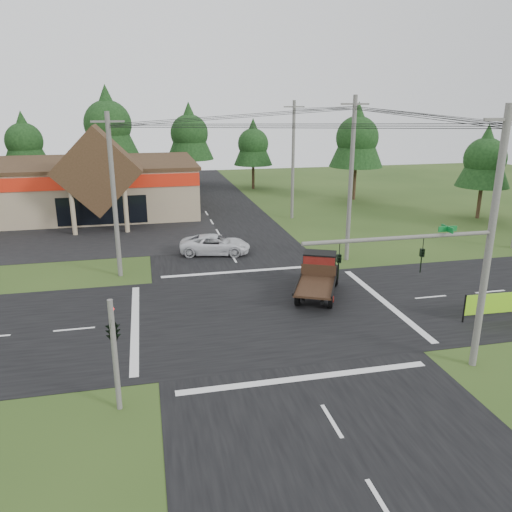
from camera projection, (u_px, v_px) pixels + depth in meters
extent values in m
plane|color=#294117|center=(266.00, 312.00, 27.32)|extent=(120.00, 120.00, 0.00)
cube|color=black|center=(266.00, 312.00, 27.31)|extent=(12.00, 120.00, 0.02)
cube|color=black|center=(266.00, 312.00, 27.31)|extent=(120.00, 12.00, 0.02)
cube|color=black|center=(52.00, 238.00, 42.11)|extent=(28.00, 14.00, 0.02)
cube|color=tan|center=(46.00, 189.00, 51.21)|extent=(30.00, 15.00, 5.00)
cube|color=#392817|center=(43.00, 164.00, 50.46)|extent=(30.40, 15.40, 0.30)
cube|color=#AA1D0D|center=(29.00, 185.00, 43.70)|extent=(30.00, 0.12, 1.20)
cube|color=#392817|center=(98.00, 170.00, 43.71)|extent=(7.78, 4.00, 7.78)
cylinder|color=tan|center=(73.00, 212.00, 42.64)|extent=(0.40, 0.40, 4.00)
cylinder|color=tan|center=(126.00, 210.00, 43.56)|extent=(0.40, 0.40, 4.00)
cube|color=black|center=(102.00, 210.00, 45.75)|extent=(8.00, 0.08, 2.60)
cylinder|color=#595651|center=(483.00, 290.00, 20.85)|extent=(0.24, 0.24, 7.00)
cylinder|color=#595651|center=(401.00, 238.00, 19.28)|extent=(8.00, 0.16, 0.16)
imported|color=black|center=(422.00, 261.00, 19.79)|extent=(0.16, 0.20, 1.00)
imported|color=black|center=(339.00, 267.00, 19.06)|extent=(0.16, 0.20, 1.00)
cube|color=#0C6626|center=(448.00, 229.00, 19.62)|extent=(0.80, 0.04, 0.22)
cylinder|color=#595651|center=(115.00, 356.00, 18.11)|extent=(0.20, 0.20, 4.40)
imported|color=black|center=(112.00, 316.00, 17.85)|extent=(0.53, 2.48, 1.00)
sphere|color=#FF0C0C|center=(111.00, 309.00, 17.94)|extent=(0.18, 0.18, 0.18)
cylinder|color=#595651|center=(490.00, 244.00, 20.26)|extent=(0.30, 0.30, 11.00)
cube|color=#595651|center=(508.00, 119.00, 18.81)|extent=(2.00, 0.12, 0.12)
cylinder|color=#595651|center=(114.00, 197.00, 31.56)|extent=(0.30, 0.30, 10.50)
cube|color=#595651|center=(108.00, 121.00, 30.18)|extent=(2.00, 0.12, 0.12)
cylinder|color=#595651|center=(351.00, 181.00, 34.74)|extent=(0.30, 0.30, 11.50)
cube|color=#595651|center=(355.00, 104.00, 33.22)|extent=(2.00, 0.12, 0.12)
cylinder|color=#595651|center=(293.00, 161.00, 47.84)|extent=(0.30, 0.30, 11.20)
cube|color=#595651|center=(294.00, 107.00, 46.36)|extent=(2.00, 0.12, 0.12)
cylinder|color=#332316|center=(29.00, 180.00, 61.79)|extent=(0.36, 0.36, 3.50)
cone|color=black|center=(24.00, 139.00, 60.29)|extent=(5.60, 5.60, 6.60)
sphere|color=black|center=(24.00, 141.00, 60.38)|extent=(4.40, 4.40, 4.40)
cylinder|color=#332316|center=(112.00, 175.00, 62.78)|extent=(0.36, 0.36, 4.55)
cone|color=black|center=(107.00, 121.00, 60.84)|extent=(7.28, 7.28, 8.58)
sphere|color=black|center=(108.00, 124.00, 60.96)|extent=(5.72, 5.72, 5.72)
cylinder|color=#332316|center=(191.00, 174.00, 65.90)|extent=(0.36, 0.36, 3.85)
cone|color=black|center=(189.00, 131.00, 64.26)|extent=(6.16, 6.16, 7.26)
sphere|color=black|center=(189.00, 133.00, 64.36)|extent=(4.84, 4.84, 4.84)
cylinder|color=#332316|center=(253.00, 177.00, 65.81)|extent=(0.36, 0.36, 3.15)
cone|color=black|center=(253.00, 142.00, 64.47)|extent=(5.04, 5.04, 5.94)
sphere|color=black|center=(253.00, 144.00, 64.55)|extent=(3.96, 3.96, 3.96)
cylinder|color=#332316|center=(354.00, 183.00, 58.47)|extent=(0.36, 0.36, 3.85)
cone|color=black|center=(357.00, 135.00, 56.83)|extent=(6.16, 6.16, 7.26)
sphere|color=black|center=(357.00, 137.00, 56.93)|extent=(4.84, 4.84, 4.84)
cylinder|color=#332316|center=(479.00, 202.00, 49.05)|extent=(0.36, 0.36, 3.15)
cone|color=black|center=(485.00, 156.00, 47.71)|extent=(5.04, 5.04, 5.94)
sphere|color=black|center=(485.00, 158.00, 47.79)|extent=(3.96, 3.96, 3.96)
imported|color=silver|center=(215.00, 245.00, 37.65)|extent=(5.63, 3.43, 1.46)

